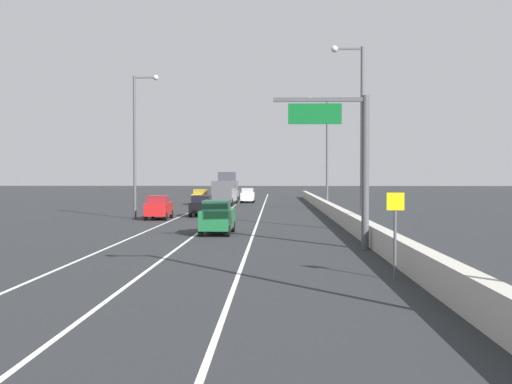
% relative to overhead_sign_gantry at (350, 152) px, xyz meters
% --- Properties ---
extents(ground_plane, '(320.00, 320.00, 0.00)m').
position_rel_overhead_sign_gantry_xyz_m(ground_plane, '(-6.50, 38.13, -4.73)').
color(ground_plane, '#26282B').
extents(lane_stripe_left, '(0.16, 130.00, 0.00)m').
position_rel_overhead_sign_gantry_xyz_m(lane_stripe_left, '(-12.00, 29.13, -4.73)').
color(lane_stripe_left, silver).
rests_on(lane_stripe_left, ground_plane).
extents(lane_stripe_center, '(0.16, 130.00, 0.00)m').
position_rel_overhead_sign_gantry_xyz_m(lane_stripe_center, '(-8.50, 29.13, -4.73)').
color(lane_stripe_center, silver).
rests_on(lane_stripe_center, ground_plane).
extents(lane_stripe_right, '(0.16, 130.00, 0.00)m').
position_rel_overhead_sign_gantry_xyz_m(lane_stripe_right, '(-5.00, 29.13, -4.73)').
color(lane_stripe_right, silver).
rests_on(lane_stripe_right, ground_plane).
extents(jersey_barrier_right, '(0.60, 120.00, 1.10)m').
position_rel_overhead_sign_gantry_xyz_m(jersey_barrier_right, '(1.34, 14.13, -4.18)').
color(jersey_barrier_right, '#B2ADA3').
rests_on(jersey_barrier_right, ground_plane).
extents(overhead_sign_gantry, '(4.68, 0.36, 7.50)m').
position_rel_overhead_sign_gantry_xyz_m(overhead_sign_gantry, '(0.00, 0.00, 0.00)').
color(overhead_sign_gantry, '#47474C').
rests_on(overhead_sign_gantry, ground_plane).
extents(speed_advisory_sign, '(0.60, 0.11, 3.00)m').
position_rel_overhead_sign_gantry_xyz_m(speed_advisory_sign, '(0.44, -9.07, -2.96)').
color(speed_advisory_sign, '#4C4C51').
rests_on(speed_advisory_sign, ground_plane).
extents(lamp_post_right_second, '(2.14, 0.44, 11.98)m').
position_rel_overhead_sign_gantry_xyz_m(lamp_post_right_second, '(1.74, 9.87, 2.04)').
color(lamp_post_right_second, '#4C4C51').
rests_on(lamp_post_right_second, ground_plane).
extents(lamp_post_right_third, '(2.14, 0.44, 11.98)m').
position_rel_overhead_sign_gantry_xyz_m(lamp_post_right_third, '(1.69, 35.84, 2.04)').
color(lamp_post_right_third, '#4C4C51').
rests_on(lamp_post_right_third, ground_plane).
extents(lamp_post_left_mid, '(2.14, 0.44, 11.98)m').
position_rel_overhead_sign_gantry_xyz_m(lamp_post_left_mid, '(-15.13, 21.06, 2.04)').
color(lamp_post_left_mid, '#4C4C51').
rests_on(lamp_post_left_mid, ground_plane).
extents(car_gray_0, '(1.91, 4.58, 1.94)m').
position_rel_overhead_sign_gantry_xyz_m(car_gray_0, '(-10.11, 64.00, -3.76)').
color(car_gray_0, slate).
rests_on(car_gray_0, ground_plane).
extents(car_white_1, '(1.82, 4.18, 1.98)m').
position_rel_overhead_sign_gantry_xyz_m(car_white_1, '(-7.29, 52.93, -3.74)').
color(car_white_1, white).
rests_on(car_white_1, ground_plane).
extents(car_red_2, '(1.88, 4.07, 1.99)m').
position_rel_overhead_sign_gantry_xyz_m(car_red_2, '(-13.27, 20.64, -3.74)').
color(car_red_2, red).
rests_on(car_red_2, ground_plane).
extents(car_black_3, '(1.94, 4.21, 1.87)m').
position_rel_overhead_sign_gantry_xyz_m(car_black_3, '(-10.14, 24.62, -3.79)').
color(car_black_3, black).
rests_on(car_black_3, ground_plane).
extents(car_yellow_4, '(1.94, 4.08, 1.94)m').
position_rel_overhead_sign_gantry_xyz_m(car_yellow_4, '(-12.96, 47.41, -3.76)').
color(car_yellow_4, gold).
rests_on(car_yellow_4, ground_plane).
extents(car_green_5, '(1.96, 4.15, 2.10)m').
position_rel_overhead_sign_gantry_xyz_m(car_green_5, '(-7.20, 7.49, -3.68)').
color(car_green_5, '#196033').
rests_on(car_green_5, ground_plane).
extents(box_truck, '(2.70, 8.53, 4.09)m').
position_rel_overhead_sign_gantry_xyz_m(box_truck, '(-9.75, 46.21, -2.86)').
color(box_truck, '#4C4C51').
rests_on(box_truck, ground_plane).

